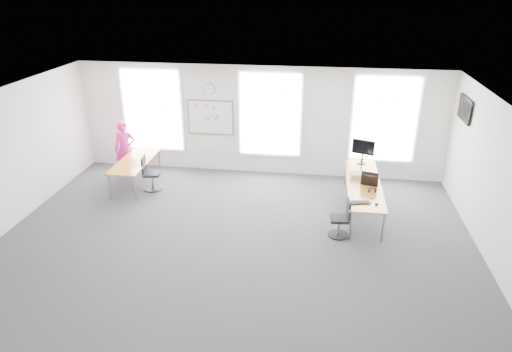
% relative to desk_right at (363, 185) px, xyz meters
% --- Properties ---
extents(floor, '(10.00, 10.00, 0.00)m').
position_rel_desk_right_xyz_m(floor, '(-2.73, -2.04, -0.67)').
color(floor, '#2D2E33').
rests_on(floor, ground).
extents(ceiling, '(10.00, 10.00, 0.00)m').
position_rel_desk_right_xyz_m(ceiling, '(-2.73, -2.04, 2.33)').
color(ceiling, silver).
rests_on(ceiling, ground).
extents(wall_back, '(10.00, 0.00, 10.00)m').
position_rel_desk_right_xyz_m(wall_back, '(-2.73, 1.96, 0.83)').
color(wall_back, white).
rests_on(wall_back, ground).
extents(wall_front, '(10.00, 0.00, 10.00)m').
position_rel_desk_right_xyz_m(wall_front, '(-2.73, -6.04, 0.83)').
color(wall_front, white).
rests_on(wall_front, ground).
extents(wall_right, '(0.00, 10.00, 10.00)m').
position_rel_desk_right_xyz_m(wall_right, '(2.27, -2.04, 0.83)').
color(wall_right, white).
rests_on(wall_right, ground).
extents(window_left, '(1.60, 0.06, 2.20)m').
position_rel_desk_right_xyz_m(window_left, '(-5.73, 1.93, 1.03)').
color(window_left, white).
rests_on(window_left, wall_back).
extents(window_mid, '(1.60, 0.06, 2.20)m').
position_rel_desk_right_xyz_m(window_mid, '(-2.43, 1.93, 1.03)').
color(window_mid, white).
rests_on(window_mid, wall_back).
extents(window_right, '(1.60, 0.06, 2.20)m').
position_rel_desk_right_xyz_m(window_right, '(0.57, 1.93, 1.03)').
color(window_right, white).
rests_on(window_right, wall_back).
extents(desk_right, '(0.78, 2.92, 0.71)m').
position_rel_desk_right_xyz_m(desk_right, '(0.00, 0.00, 0.00)').
color(desk_right, '#AF5727').
rests_on(desk_right, ground).
extents(desk_left, '(0.78, 1.94, 0.71)m').
position_rel_desk_right_xyz_m(desk_left, '(-5.82, 0.59, -0.02)').
color(desk_left, '#AF5727').
rests_on(desk_left, ground).
extents(chair_right, '(0.45, 0.45, 0.84)m').
position_rel_desk_right_xyz_m(chair_right, '(-0.51, -1.25, -0.30)').
color(chair_right, black).
rests_on(chair_right, ground).
extents(chair_left, '(0.48, 0.48, 0.91)m').
position_rel_desk_right_xyz_m(chair_left, '(-5.37, 0.41, -0.27)').
color(chair_left, black).
rests_on(chair_left, ground).
extents(person, '(0.66, 0.54, 1.56)m').
position_rel_desk_right_xyz_m(person, '(-6.32, 1.18, 0.12)').
color(person, '#D52386').
rests_on(person, ground).
extents(whiteboard, '(1.20, 0.03, 0.90)m').
position_rel_desk_right_xyz_m(whiteboard, '(-4.08, 1.93, 0.88)').
color(whiteboard, white).
rests_on(whiteboard, wall_back).
extents(wall_clock, '(0.30, 0.04, 0.30)m').
position_rel_desk_right_xyz_m(wall_clock, '(-4.08, 1.93, 1.68)').
color(wall_clock, gray).
rests_on(wall_clock, wall_back).
extents(tv, '(0.06, 0.90, 0.55)m').
position_rel_desk_right_xyz_m(tv, '(2.22, 0.96, 1.63)').
color(tv, black).
rests_on(tv, wall_right).
extents(keyboard, '(0.45, 0.27, 0.02)m').
position_rel_desk_right_xyz_m(keyboard, '(-0.14, -1.06, 0.06)').
color(keyboard, black).
rests_on(keyboard, desk_right).
extents(mouse, '(0.08, 0.12, 0.04)m').
position_rel_desk_right_xyz_m(mouse, '(0.19, -1.10, 0.07)').
color(mouse, black).
rests_on(mouse, desk_right).
extents(lens_cap, '(0.08, 0.08, 0.01)m').
position_rel_desk_right_xyz_m(lens_cap, '(0.12, -0.81, 0.05)').
color(lens_cap, black).
rests_on(lens_cap, desk_right).
extents(headphones, '(0.17, 0.09, 0.10)m').
position_rel_desk_right_xyz_m(headphones, '(0.14, -0.49, 0.09)').
color(headphones, black).
rests_on(headphones, desk_right).
extents(laptop_sleeve, '(0.39, 0.29, 0.31)m').
position_rel_desk_right_xyz_m(laptop_sleeve, '(0.11, -0.15, 0.20)').
color(laptop_sleeve, black).
rests_on(laptop_sleeve, desk_right).
extents(paper_stack, '(0.34, 0.25, 0.12)m').
position_rel_desk_right_xyz_m(paper_stack, '(-0.12, 0.28, 0.10)').
color(paper_stack, beige).
rests_on(paper_stack, desk_right).
extents(monitor, '(0.56, 0.25, 0.64)m').
position_rel_desk_right_xyz_m(monitor, '(0.04, 1.21, 0.43)').
color(monitor, black).
rests_on(monitor, desk_right).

